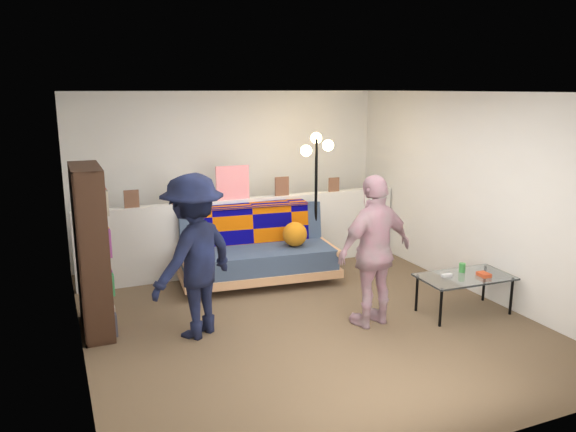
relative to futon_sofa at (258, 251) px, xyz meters
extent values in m
plane|color=brown|center=(0.02, -1.31, -0.40)|extent=(5.00, 5.00, 0.00)
cube|color=silver|center=(0.02, 1.19, 0.80)|extent=(4.50, 0.10, 2.40)
cube|color=silver|center=(-2.23, -1.31, 0.80)|extent=(0.10, 5.00, 2.40)
cube|color=silver|center=(2.27, -1.31, 0.80)|extent=(0.10, 5.00, 2.40)
cube|color=white|center=(0.02, -1.31, 2.00)|extent=(4.50, 5.00, 0.10)
cube|color=silver|center=(0.02, 0.49, 0.10)|extent=(4.45, 0.15, 1.00)
cube|color=brown|center=(-1.48, 0.47, 0.71)|extent=(0.18, 0.02, 0.22)
cube|color=brown|center=(-0.88, 0.47, 0.74)|extent=(0.22, 0.02, 0.28)
cube|color=white|center=(-0.18, 0.47, 0.83)|extent=(0.45, 0.02, 0.45)
cube|color=brown|center=(0.52, 0.47, 0.73)|extent=(0.20, 0.02, 0.26)
cube|color=brown|center=(1.32, 0.47, 0.70)|extent=(0.16, 0.02, 0.20)
cube|color=tan|center=(-0.02, -0.06, -0.24)|extent=(2.06, 1.08, 0.10)
cube|color=#354761|center=(-0.03, -0.12, -0.06)|extent=(1.95, 0.91, 0.25)
cube|color=#354761|center=(0.01, 0.27, 0.25)|extent=(1.90, 0.43, 0.59)
cylinder|color=tan|center=(-0.96, 0.03, 0.02)|extent=(0.18, 0.89, 0.09)
cylinder|color=tan|center=(0.91, -0.16, 0.02)|extent=(0.18, 0.89, 0.09)
cube|color=#060468|center=(0.00, 0.19, 0.25)|extent=(1.52, 0.25, 0.54)
cube|color=#060468|center=(0.01, 0.33, 0.54)|extent=(1.54, 0.41, 0.03)
sphere|color=#C96911|center=(0.44, -0.16, 0.22)|extent=(0.31, 0.31, 0.31)
cube|color=black|center=(-2.19, -0.75, 0.45)|extent=(0.02, 0.85, 1.70)
cube|color=black|center=(-2.06, -1.16, 0.45)|extent=(0.28, 0.02, 1.70)
cube|color=black|center=(-2.06, -0.33, 0.45)|extent=(0.28, 0.02, 1.70)
cube|color=black|center=(-2.06, -0.75, 1.30)|extent=(0.28, 0.85, 0.02)
cube|color=black|center=(-2.06, -0.75, -0.38)|extent=(0.28, 0.85, 0.04)
cube|color=black|center=(-2.06, -0.75, 0.06)|extent=(0.28, 0.81, 0.02)
cube|color=black|center=(-2.06, -0.75, 0.45)|extent=(0.28, 0.81, 0.02)
cube|color=black|center=(-2.06, -0.75, 0.85)|extent=(0.28, 0.81, 0.02)
cube|color=#AB222C|center=(-2.04, -0.75, -0.21)|extent=(0.21, 0.80, 0.28)
cube|color=#224D96|center=(-2.04, -0.75, 0.21)|extent=(0.21, 0.80, 0.27)
cube|color=gold|center=(-2.04, -0.75, 0.61)|extent=(0.21, 0.80, 0.28)
cube|color=#37984F|center=(-2.04, -0.75, 1.00)|extent=(0.21, 0.80, 0.27)
cylinder|color=black|center=(1.25, -2.08, -0.19)|extent=(0.03, 0.03, 0.41)
cylinder|color=black|center=(2.17, -2.13, -0.19)|extent=(0.03, 0.03, 0.41)
cylinder|color=black|center=(1.27, -1.64, -0.19)|extent=(0.03, 0.03, 0.41)
cylinder|color=black|center=(2.19, -1.68, -0.19)|extent=(0.03, 0.03, 0.41)
cube|color=silver|center=(1.72, -1.88, 0.02)|extent=(1.04, 0.61, 0.02)
cube|color=silver|center=(1.52, -1.82, 0.05)|extent=(0.12, 0.06, 0.03)
cube|color=#D84D26|center=(1.90, -1.97, 0.05)|extent=(0.11, 0.15, 0.04)
cylinder|color=green|center=(1.78, -1.76, 0.08)|extent=(0.07, 0.07, 0.10)
cylinder|color=black|center=(0.88, 0.13, -0.38)|extent=(0.31, 0.31, 0.03)
cylinder|color=black|center=(0.88, 0.13, 0.50)|extent=(0.05, 0.05, 1.79)
sphere|color=#FFC672|center=(0.77, 0.21, 1.23)|extent=(0.15, 0.15, 0.15)
sphere|color=#FFC672|center=(1.01, 0.06, 1.31)|extent=(0.15, 0.15, 0.15)
sphere|color=#FFC672|center=(0.93, 0.25, 1.39)|extent=(0.15, 0.15, 0.15)
imported|color=black|center=(-1.13, -1.26, 0.42)|extent=(1.22, 1.11, 1.64)
imported|color=pink|center=(0.64, -1.75, 0.40)|extent=(0.99, 0.55, 1.59)
camera|label=1|loc=(-2.37, -6.49, 2.04)|focal=35.00mm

